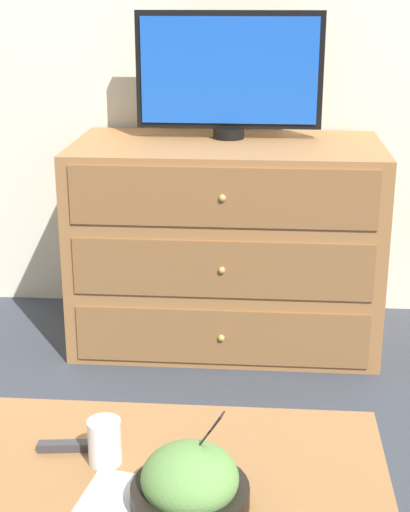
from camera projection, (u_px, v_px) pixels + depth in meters
ground_plane at (227, 304)px, 3.34m from camera, size 12.00×12.00×0.00m
dresser at (226, 243)px, 2.91m from camera, size 1.11×0.60×0.75m
tv at (229, 73)px, 2.81m from camera, size 0.67×0.11×0.45m
coffee_table at (159, 500)px, 1.51m from camera, size 0.88×0.53×0.40m
takeout_bowl at (190, 484)px, 1.38m from camera, size 0.21×0.21×0.18m
drink_cup at (105, 444)px, 1.52m from camera, size 0.07×0.07×0.09m
napkin at (130, 506)px, 1.39m from camera, size 0.22×0.22×0.00m
remote_control at (71, 446)px, 1.56m from camera, size 0.13×0.04×0.02m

